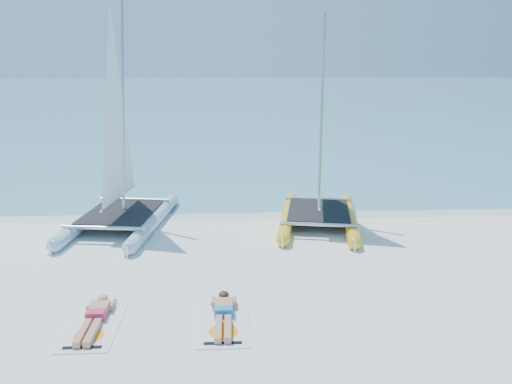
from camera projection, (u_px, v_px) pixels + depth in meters
ground at (232, 286)px, 11.41m from camera, size 140.00×140.00×0.00m
sea at (231, 93)px, 72.14m from camera, size 140.00×115.00×0.01m
wet_sand_strip at (231, 213)px, 16.71m from camera, size 140.00×1.40×0.01m
catamaran_blue at (118, 158)px, 15.01m from camera, size 3.13×5.45×7.06m
catamaran_yellow at (320, 155)px, 15.64m from camera, size 3.09×5.32×6.61m
towel_a at (93, 326)px, 9.66m from camera, size 1.00×1.85×0.02m
sunbather_a at (95, 316)px, 9.82m from camera, size 0.37×1.73×0.26m
towel_b at (223, 323)px, 9.80m from camera, size 1.00×1.85×0.02m
sunbather_b at (224, 313)px, 9.96m from camera, size 0.37×1.73×0.26m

